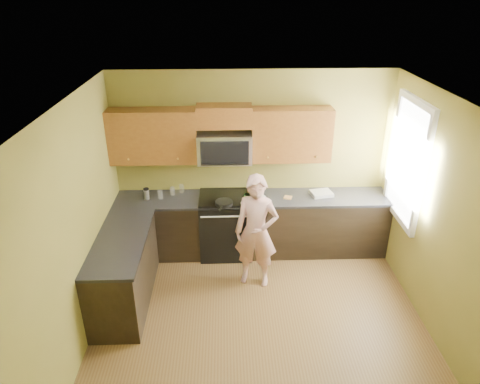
{
  "coord_description": "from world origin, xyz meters",
  "views": [
    {
      "loc": [
        -0.38,
        -3.96,
        3.76
      ],
      "look_at": [
        -0.2,
        1.3,
        1.2
      ],
      "focal_mm": 32.49,
      "sensor_mm": 36.0,
      "label": 1
    }
  ],
  "objects_px": {
    "woman": "(256,232)",
    "frying_pan": "(224,205)",
    "butter_tub": "(248,199)",
    "travel_mug": "(147,199)",
    "stove": "(226,225)",
    "microwave": "(225,161)"
  },
  "relations": [
    {
      "from": "stove",
      "to": "woman",
      "type": "xyz_separation_m",
      "value": [
        0.4,
        -0.74,
        0.32
      ]
    },
    {
      "from": "stove",
      "to": "travel_mug",
      "type": "height_order",
      "value": "travel_mug"
    },
    {
      "from": "microwave",
      "to": "butter_tub",
      "type": "distance_m",
      "value": 0.64
    },
    {
      "from": "butter_tub",
      "to": "travel_mug",
      "type": "xyz_separation_m",
      "value": [
        -1.47,
        0.03,
        -0.0
      ]
    },
    {
      "from": "stove",
      "to": "microwave",
      "type": "height_order",
      "value": "microwave"
    },
    {
      "from": "stove",
      "to": "travel_mug",
      "type": "bearing_deg",
      "value": 179.28
    },
    {
      "from": "woman",
      "to": "frying_pan",
      "type": "distance_m",
      "value": 0.66
    },
    {
      "from": "microwave",
      "to": "frying_pan",
      "type": "xyz_separation_m",
      "value": [
        -0.02,
        -0.38,
        -0.5
      ]
    },
    {
      "from": "stove",
      "to": "frying_pan",
      "type": "relative_size",
      "value": 2.21
    },
    {
      "from": "microwave",
      "to": "frying_pan",
      "type": "height_order",
      "value": "microwave"
    },
    {
      "from": "woman",
      "to": "butter_tub",
      "type": "xyz_separation_m",
      "value": [
        -0.07,
        0.72,
        0.13
      ]
    },
    {
      "from": "frying_pan",
      "to": "travel_mug",
      "type": "bearing_deg",
      "value": -178.94
    },
    {
      "from": "travel_mug",
      "to": "frying_pan",
      "type": "bearing_deg",
      "value": -13.57
    },
    {
      "from": "microwave",
      "to": "frying_pan",
      "type": "relative_size",
      "value": 1.76
    },
    {
      "from": "frying_pan",
      "to": "travel_mug",
      "type": "relative_size",
      "value": 2.53
    },
    {
      "from": "travel_mug",
      "to": "butter_tub",
      "type": "bearing_deg",
      "value": -1.35
    },
    {
      "from": "butter_tub",
      "to": "frying_pan",
      "type": "bearing_deg",
      "value": -146.2
    },
    {
      "from": "frying_pan",
      "to": "butter_tub",
      "type": "bearing_deg",
      "value": 48.43
    },
    {
      "from": "stove",
      "to": "travel_mug",
      "type": "xyz_separation_m",
      "value": [
        -1.14,
        0.01,
        0.44
      ]
    },
    {
      "from": "frying_pan",
      "to": "woman",
      "type": "bearing_deg",
      "value": -34.61
    },
    {
      "from": "microwave",
      "to": "butter_tub",
      "type": "xyz_separation_m",
      "value": [
        0.33,
        -0.15,
        -0.53
      ]
    },
    {
      "from": "woman",
      "to": "butter_tub",
      "type": "bearing_deg",
      "value": 109.0
    }
  ]
}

